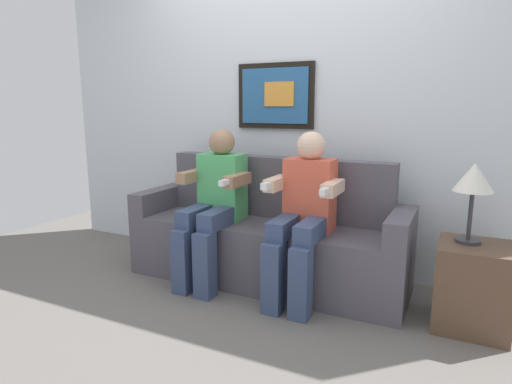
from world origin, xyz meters
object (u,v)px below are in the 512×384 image
(side_table_right, at_px, (473,286))
(couch, at_px, (267,240))
(person_on_right, at_px, (303,210))
(table_lamp, at_px, (474,181))
(person_on_left, at_px, (214,201))

(side_table_right, bearing_deg, couch, 175.52)
(person_on_right, bearing_deg, couch, 153.66)
(couch, distance_m, side_table_right, 1.36)
(person_on_right, xyz_separation_m, table_lamp, (0.97, 0.09, 0.25))
(person_on_left, bearing_deg, side_table_right, 2.06)
(person_on_left, relative_size, person_on_right, 1.00)
(person_on_left, distance_m, table_lamp, 1.67)
(person_on_right, distance_m, side_table_right, 1.08)
(side_table_right, bearing_deg, person_on_right, -176.54)
(couch, relative_size, table_lamp, 4.38)
(person_on_left, height_order, table_lamp, person_on_left)
(couch, bearing_deg, person_on_left, -153.70)
(couch, xyz_separation_m, person_on_left, (-0.34, -0.17, 0.29))
(person_on_right, relative_size, side_table_right, 2.22)
(side_table_right, bearing_deg, table_lamp, 150.10)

